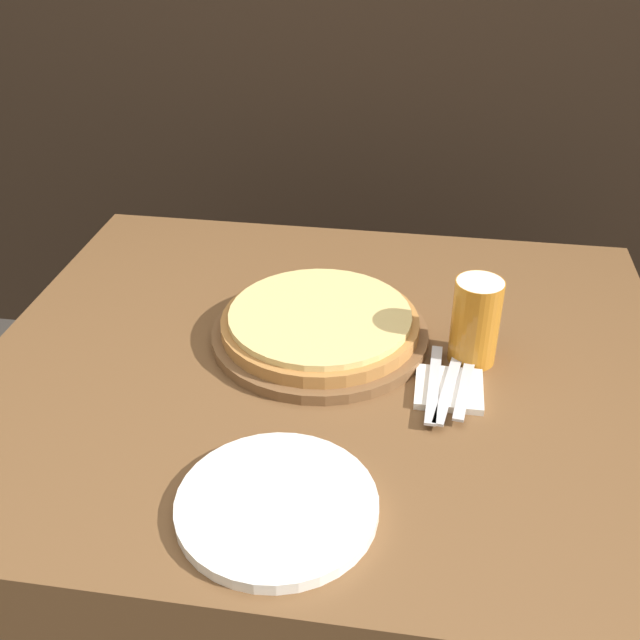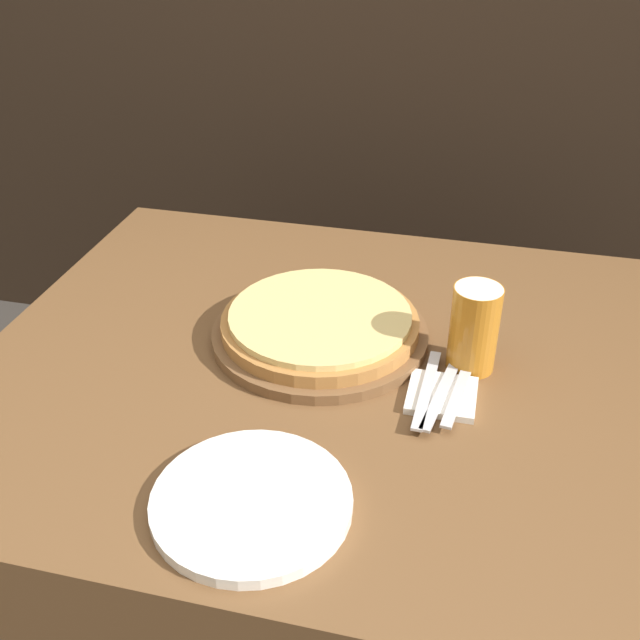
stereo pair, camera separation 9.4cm
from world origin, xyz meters
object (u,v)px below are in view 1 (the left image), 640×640
at_px(pizza_on_board, 320,327).
at_px(fork, 434,383).
at_px(dinner_plate, 277,505).
at_px(beer_glass, 476,318).
at_px(dinner_knife, 449,385).
at_px(spoon, 465,386).

bearing_deg(pizza_on_board, fork, -30.60).
relative_size(pizza_on_board, dinner_plate, 1.42).
relative_size(pizza_on_board, beer_glass, 2.53).
bearing_deg(fork, dinner_plate, -124.10).
relative_size(beer_glass, dinner_plate, 0.56).
bearing_deg(dinner_knife, pizza_on_board, 152.17).
bearing_deg(pizza_on_board, spoon, -25.48).
bearing_deg(spoon, pizza_on_board, 154.52).
distance_m(fork, spoon, 0.05).
relative_size(dinner_plate, dinner_knife, 1.30).
distance_m(beer_glass, spoon, 0.12).
bearing_deg(fork, pizza_on_board, 149.40).
height_order(dinner_plate, dinner_knife, dinner_plate).
relative_size(pizza_on_board, dinner_knife, 1.85).
relative_size(fork, dinner_knife, 1.00).
bearing_deg(spoon, dinner_plate, -130.22).
height_order(pizza_on_board, beer_glass, beer_glass).
distance_m(dinner_plate, fork, 0.36).
bearing_deg(fork, dinner_knife, 0.00).
bearing_deg(pizza_on_board, dinner_knife, -27.83).
distance_m(dinner_plate, spoon, 0.39).
relative_size(beer_glass, spoon, 0.85).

